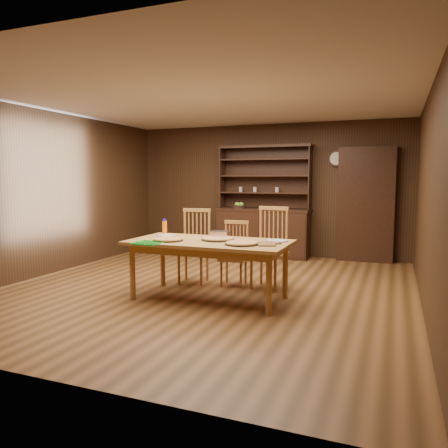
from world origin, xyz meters
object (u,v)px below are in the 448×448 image
at_px(china_hutch, 263,226).
at_px(chair_center, 235,251).
at_px(dining_table, 209,247).
at_px(juice_bottle, 165,227).
at_px(chair_left, 195,243).
at_px(chair_right, 271,245).

height_order(china_hutch, chair_center, china_hutch).
relative_size(dining_table, juice_bottle, 9.32).
relative_size(chair_left, chair_right, 0.95).
height_order(china_hutch, dining_table, china_hutch).
bearing_deg(juice_bottle, chair_right, 21.00).
xyz_separation_m(chair_left, juice_bottle, (-0.26, -0.45, 0.27)).
xyz_separation_m(dining_table, chair_right, (0.55, 0.89, -0.07)).
bearing_deg(china_hutch, chair_center, -83.43).
relative_size(china_hutch, chair_right, 1.91).
xyz_separation_m(dining_table, chair_center, (0.03, 0.86, -0.19)).
bearing_deg(chair_left, chair_center, -2.57).
relative_size(chair_right, juice_bottle, 5.23).
height_order(china_hutch, chair_left, china_hutch).
distance_m(chair_left, juice_bottle, 0.58).
relative_size(chair_left, chair_center, 1.18).
distance_m(dining_table, chair_center, 0.88).
distance_m(china_hutch, chair_left, 2.45).
height_order(chair_left, juice_bottle, chair_left).
distance_m(china_hutch, dining_table, 3.24).
relative_size(chair_center, juice_bottle, 4.25).
xyz_separation_m(dining_table, juice_bottle, (-0.84, 0.36, 0.17)).
bearing_deg(chair_right, juice_bottle, -151.53).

